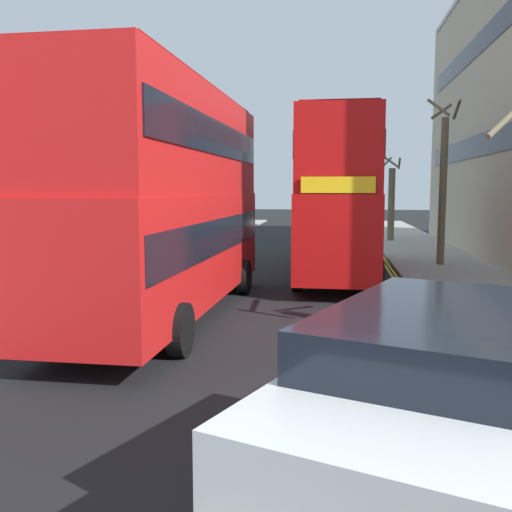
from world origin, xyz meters
TOP-DOWN VIEW (x-y plane):
  - sidewalk_right at (6.50, 16.00)m, footprint 4.00×80.00m
  - sidewalk_left at (-6.50, 16.00)m, footprint 4.00×80.00m
  - kerb_line_outer at (4.40, 14.00)m, footprint 0.10×56.00m
  - kerb_line_inner at (4.24, 14.00)m, footprint 0.10×56.00m
  - double_decker_bus_away at (-1.93, 13.05)m, footprint 3.01×10.87m
  - double_decker_bus_oncoming at (2.30, 20.45)m, footprint 2.97×10.86m
  - taxi_minivan at (2.95, 4.35)m, footprint 3.50×5.16m
  - street_tree_near at (5.44, 34.29)m, footprint 1.30×1.54m
  - street_tree_far at (6.39, 23.25)m, footprint 1.27×1.31m

SIDE VIEW (x-z plane):
  - kerb_line_outer at x=4.40m, z-range 0.00..0.01m
  - kerb_line_inner at x=4.24m, z-range 0.00..0.01m
  - sidewalk_right at x=6.50m, z-range 0.00..0.14m
  - sidewalk_left at x=-6.50m, z-range 0.00..0.14m
  - taxi_minivan at x=2.95m, z-range 0.01..2.13m
  - street_tree_near at x=5.44m, z-range -0.12..5.01m
  - double_decker_bus_away at x=-1.93m, z-range 0.21..5.85m
  - double_decker_bus_oncoming at x=2.30m, z-range 0.21..5.85m
  - street_tree_far at x=6.39m, z-range 0.04..6.63m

